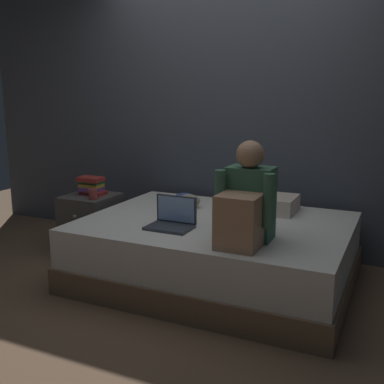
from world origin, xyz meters
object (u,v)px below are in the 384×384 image
bed (216,251)px  book_stack (92,186)px  pillow (262,203)px  clothes_pile (186,200)px  person_sitting (246,205)px  mug (93,194)px  laptop (172,220)px  nightstand (91,223)px

bed → book_stack: (-1.30, 0.20, 0.37)m
pillow → clothes_pile: pillow is taller
person_sitting → book_stack: person_sitting is taller
mug → book_stack: bearing=130.5°
person_sitting → laptop: (-0.58, 0.10, -0.20)m
laptop → book_stack: bearing=155.2°
bed → nightstand: nightstand is taller
pillow → clothes_pile: bearing=-165.7°
mug → laptop: bearing=-20.0°
book_stack → mug: 0.20m
laptop → pillow: 0.87m
bed → mug: (-1.17, 0.04, 0.33)m
nightstand → clothes_pile: size_ratio=2.07×
pillow → mug: bearing=-163.7°
nightstand → person_sitting: bearing=-18.7°
laptop → clothes_pile: bearing=106.2°
clothes_pile → book_stack: bearing=-173.8°
pillow → book_stack: (-1.52, -0.25, 0.06)m
bed → mug: mug is taller
mug → clothes_pile: bearing=17.8°
laptop → nightstand: bearing=156.7°
pillow → mug: 1.45m
nightstand → laptop: size_ratio=1.65×
person_sitting → mug: (-1.54, 0.45, -0.16)m
nightstand → mug: (0.13, -0.12, 0.31)m
nightstand → clothes_pile: bearing=8.2°
pillow → book_stack: book_stack is taller
laptop → mug: size_ratio=3.56×
nightstand → book_stack: book_stack is taller
person_sitting → mug: bearing=163.8°
laptop → mug: (-0.95, 0.35, 0.03)m
pillow → mug: size_ratio=6.22×
laptop → mug: laptop is taller
pillow → clothes_pile: (-0.61, -0.16, -0.01)m
bed → clothes_pile: bearing=143.1°
nightstand → clothes_pile: clothes_pile is taller
nightstand → mug: size_ratio=5.87×
book_stack → clothes_pile: size_ratio=0.94×
nightstand → mug: bearing=-42.7°
bed → nightstand: (-1.30, 0.16, 0.02)m
person_sitting → mug: 1.61m
nightstand → book_stack: bearing=90.7°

